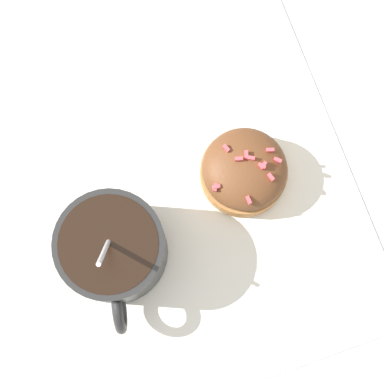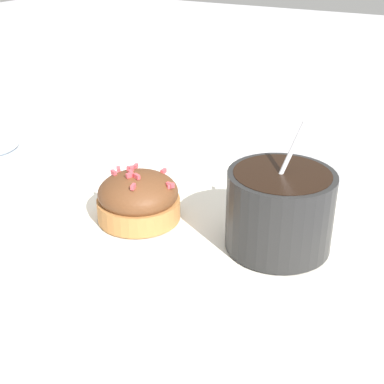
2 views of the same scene
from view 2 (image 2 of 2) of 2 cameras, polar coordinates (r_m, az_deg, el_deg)
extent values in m
plane|color=#B2B2B7|center=(0.50, 1.13, -4.58)|extent=(3.00, 3.00, 0.00)
cube|color=white|center=(0.50, 1.13, -4.43)|extent=(0.36, 0.36, 0.00)
cylinder|color=black|center=(0.47, 9.31, -1.96)|extent=(0.09, 0.09, 0.07)
cylinder|color=black|center=(0.46, 9.57, 1.28)|extent=(0.08, 0.08, 0.01)
torus|color=black|center=(0.51, 12.94, 0.16)|extent=(0.02, 0.04, 0.04)
ellipsoid|color=silver|center=(0.50, 11.56, -3.77)|extent=(0.03, 0.03, 0.01)
cylinder|color=silver|center=(0.46, 8.93, 0.77)|extent=(0.03, 0.05, 0.10)
cylinder|color=#B2753D|center=(0.52, -5.69, -1.73)|extent=(0.08, 0.08, 0.02)
ellipsoid|color=brown|center=(0.52, -5.77, -0.06)|extent=(0.08, 0.08, 0.04)
cube|color=#EA4C56|center=(0.53, -6.03, 2.74)|extent=(0.00, 0.01, 0.00)
cube|color=#EA4C56|center=(0.52, -6.61, 2.51)|extent=(0.01, 0.01, 0.00)
cube|color=#EA4C56|center=(0.53, -3.06, 2.23)|extent=(0.00, 0.01, 0.00)
cube|color=#EA4C56|center=(0.52, -8.34, 2.03)|extent=(0.01, 0.01, 0.00)
cube|color=#EA4C56|center=(0.53, -8.00, 2.29)|extent=(0.01, 0.01, 0.00)
cube|color=#EA4C56|center=(0.50, -2.62, 0.60)|extent=(0.01, 0.00, 0.00)
cube|color=#EA4C56|center=(0.50, -5.91, 1.66)|extent=(0.01, 0.01, 0.00)
cube|color=#EA4C56|center=(0.49, -6.30, 0.58)|extent=(0.00, 0.01, 0.00)
cube|color=#EA4C56|center=(0.51, -6.58, 2.05)|extent=(0.01, 0.01, 0.00)
cube|color=#EA4C56|center=(0.50, -2.55, 0.49)|extent=(0.01, 0.01, 0.00)
cube|color=#EA4C56|center=(0.50, -6.67, 1.80)|extent=(0.01, 0.01, 0.00)
cube|color=#EA4C56|center=(0.52, -6.27, 2.59)|extent=(0.01, 0.01, 0.00)
camera|label=1|loc=(0.61, 15.73, 59.51)|focal=60.00mm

